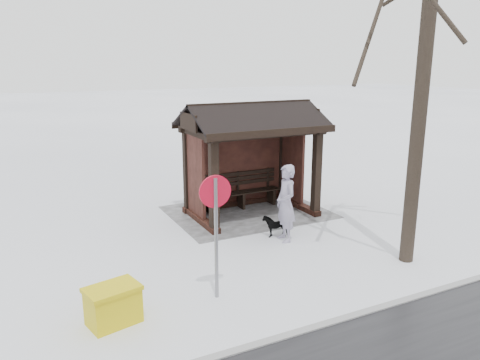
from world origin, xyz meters
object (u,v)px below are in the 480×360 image
dog (276,225)px  road_sign (215,210)px  bus_shelter (249,136)px  pedestrian (286,203)px  grit_bin (113,305)px

dog → road_sign: size_ratio=0.28×
bus_shelter → dog: size_ratio=5.79×
dog → pedestrian: bearing=17.6°
pedestrian → grit_bin: 4.80m
pedestrian → grit_bin: (4.39, 1.84, -0.59)m
dog → bus_shelter: bearing=-175.7°
bus_shelter → dog: 2.68m
grit_bin → road_sign: (-1.84, -0.07, 1.30)m
dog → road_sign: road_sign is taller
bus_shelter → grit_bin: bus_shelter is taller
dog → road_sign: bearing=-38.4°
pedestrian → road_sign: bearing=-47.3°
pedestrian → dog: bearing=-165.9°
dog → grit_bin: size_ratio=0.66×
dog → road_sign: (2.52, 2.13, 1.37)m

